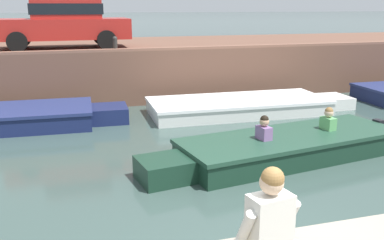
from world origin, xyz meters
name	(u,v)px	position (x,y,z in m)	size (l,w,h in m)	color
ground_plane	(186,154)	(0.00, 4.76, 0.00)	(400.00, 400.00, 0.00)	#384C47
far_quay_wall	(131,66)	(0.00, 12.52, 0.85)	(60.00, 6.00, 1.70)	brown
far_wall_coping	(143,49)	(0.00, 9.64, 1.74)	(60.00, 0.24, 0.08)	brown
boat_moored_west_navy	(4,118)	(-3.94, 8.02, 0.25)	(5.86, 2.16, 0.50)	navy
boat_moored_central_white	(246,106)	(2.65, 7.74, 0.21)	(6.17, 2.17, 0.43)	white
motorboat_passing	(283,147)	(1.81, 3.92, 0.25)	(5.80, 2.32, 0.97)	#193828
car_left_inner_red	(64,22)	(-2.29, 11.16, 2.55)	(4.25, 1.96, 1.54)	#B2231E
mooring_bollard_mid	(115,43)	(-0.84, 9.77, 1.94)	(0.15, 0.15, 0.45)	#2D2B28
person_seated_left	(266,231)	(-0.79, -0.57, 1.21)	(0.57, 0.58, 0.97)	#282833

